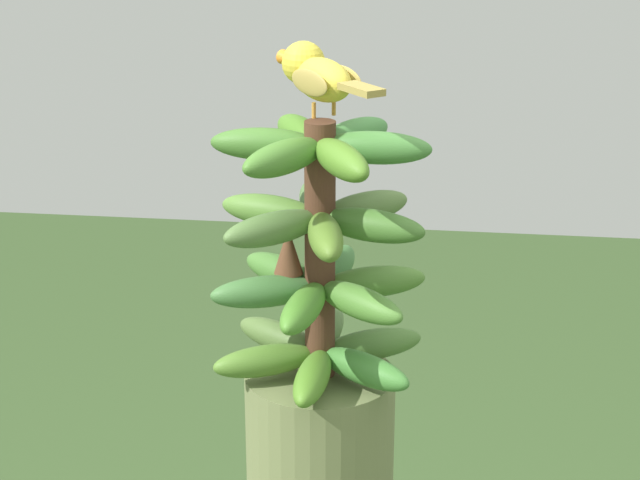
{
  "coord_description": "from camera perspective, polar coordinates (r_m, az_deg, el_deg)",
  "views": [
    {
      "loc": [
        0.16,
        -1.23,
        1.82
      ],
      "look_at": [
        0.0,
        0.0,
        1.37
      ],
      "focal_mm": 61.15,
      "sensor_mm": 36.0,
      "label": 1
    }
  ],
  "objects": [
    {
      "name": "banana_bunch",
      "position": [
        1.32,
        -0.02,
        -0.66
      ],
      "size": [
        0.27,
        0.28,
        0.33
      ],
      "color": "#4C2D1E",
      "rests_on": "banana_tree"
    },
    {
      "name": "perched_bird",
      "position": [
        1.3,
        -0.14,
        8.68
      ],
      "size": [
        0.15,
        0.17,
        0.08
      ],
      "color": "#C68933",
      "rests_on": "banana_bunch"
    }
  ]
}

